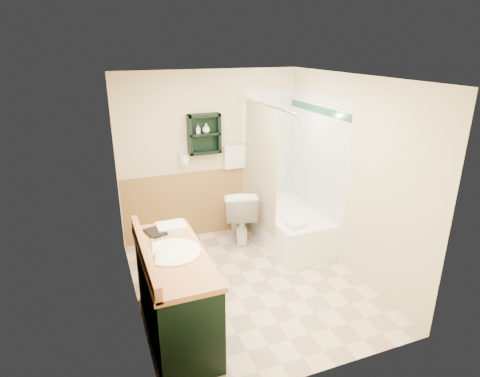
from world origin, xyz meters
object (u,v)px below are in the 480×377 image
Objects in this scene: bathtub at (287,225)px; toilet at (239,215)px; soap_bottle_a at (198,131)px; hair_dryer at (184,160)px; vanity at (175,294)px; wall_shelf at (204,134)px; vanity_book at (146,225)px; soap_bottle_b at (206,129)px.

toilet is at bearing 155.12° from bathtub.
hair_dryer is at bearing 172.03° from soap_bottle_a.
hair_dryer reaches higher than vanity.
wall_shelf is 1.76m from bathtub.
vanity_book is 1.87× the size of soap_bottle_b.
hair_dryer is 0.16× the size of bathtub.
vanity is 0.74m from vanity_book.
hair_dryer is 0.53m from soap_bottle_b.
wall_shelf is 0.68× the size of toilet.
wall_shelf is 2.41m from vanity.
soap_bottle_a is (-0.09, -0.01, 0.04)m from wall_shelf.
soap_bottle_b is at bearing 0.00° from soap_bottle_a.
hair_dryer reaches higher than vanity_book.
toilet is (1.29, 1.65, -0.05)m from vanity.
soap_bottle_a reaches higher than vanity_book.
bathtub is 0.71m from toilet.
bathtub is at bearing -30.12° from soap_bottle_b.
soap_bottle_b is at bearing -10.60° from wall_shelf.
vanity_book is at bearing -116.55° from hair_dryer.
vanity_book is at bearing 53.84° from toilet.
toilet is at bearing 52.08° from vanity.
bathtub is 1.79m from soap_bottle_b.
vanity_book is at bearing 110.19° from vanity.
hair_dryer is 1.71m from vanity_book.
hair_dryer is (-0.30, 0.02, -0.35)m from wall_shelf.
wall_shelf is at bearing 41.24° from vanity_book.
soap_bottle_a is at bearing -7.97° from hair_dryer.
bathtub is at bearing -29.68° from wall_shelf.
toilet is (0.39, -0.29, -1.15)m from wall_shelf.
soap_bottle_b reaches higher than toilet.
vanity is (-0.59, -1.97, -0.75)m from hair_dryer.
vanity is at bearing -106.81° from hair_dryer.
bathtub is 1.84m from soap_bottle_a.
soap_bottle_b is at bearing 40.47° from vanity_book.
hair_dryer is at bearing 50.01° from vanity_book.
wall_shelf reaches higher than hair_dryer.
toilet is (-0.63, 0.29, 0.15)m from bathtub.
wall_shelf is 2.29× the size of hair_dryer.
toilet is at bearing 26.22° from vanity_book.
wall_shelf reaches higher than bathtub.
soap_bottle_b is (0.92, 1.94, 1.17)m from vanity.
vanity is 1.74× the size of toilet.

